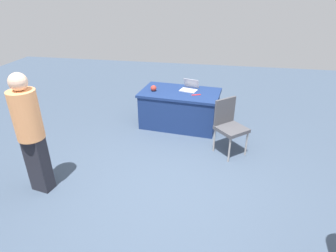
# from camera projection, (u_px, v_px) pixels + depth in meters

# --- Properties ---
(ground_plane) EXTENTS (14.40, 14.40, 0.00)m
(ground_plane) POSITION_uv_depth(u_px,v_px,m) (169.00, 191.00, 3.95)
(ground_plane) COLOR #3D4C60
(table_foreground) EXTENTS (1.63, 1.06, 0.72)m
(table_foreground) POSITION_uv_depth(u_px,v_px,m) (180.00, 108.00, 5.68)
(table_foreground) COLOR navy
(table_foreground) RESTS_ON ground
(chair_near_front) EXTENTS (0.62, 0.62, 0.95)m
(chair_near_front) POSITION_uv_depth(u_px,v_px,m) (229.00, 123.00, 4.66)
(chair_near_front) COLOR #9E9993
(chair_near_front) RESTS_ON ground
(person_attendee_standing) EXTENTS (0.40, 0.40, 1.69)m
(person_attendee_standing) POSITION_uv_depth(u_px,v_px,m) (30.00, 129.00, 3.59)
(person_attendee_standing) COLOR #26262D
(person_attendee_standing) RESTS_ON ground
(laptop_silver) EXTENTS (0.39, 0.37, 0.21)m
(laptop_silver) POSITION_uv_depth(u_px,v_px,m) (189.00, 88.00, 5.58)
(laptop_silver) COLOR silver
(laptop_silver) RESTS_ON table_foreground
(yarn_ball) EXTENTS (0.12, 0.12, 0.12)m
(yarn_ball) POSITION_uv_depth(u_px,v_px,m) (154.00, 88.00, 5.52)
(yarn_ball) COLOR #B2382D
(yarn_ball) RESTS_ON table_foreground
(scissors_red) EXTENTS (0.18, 0.10, 0.01)m
(scissors_red) POSITION_uv_depth(u_px,v_px,m) (196.00, 95.00, 5.34)
(scissors_red) COLOR red
(scissors_red) RESTS_ON table_foreground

